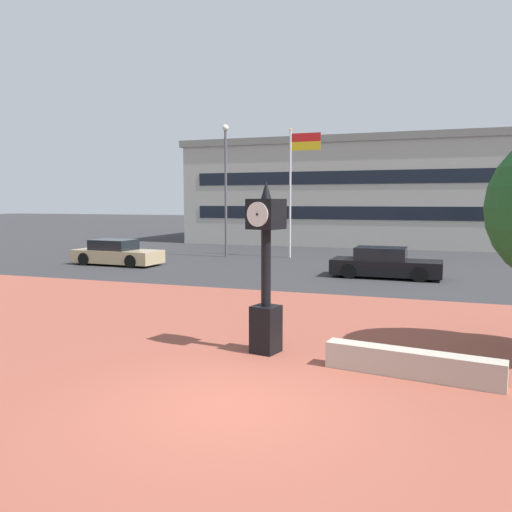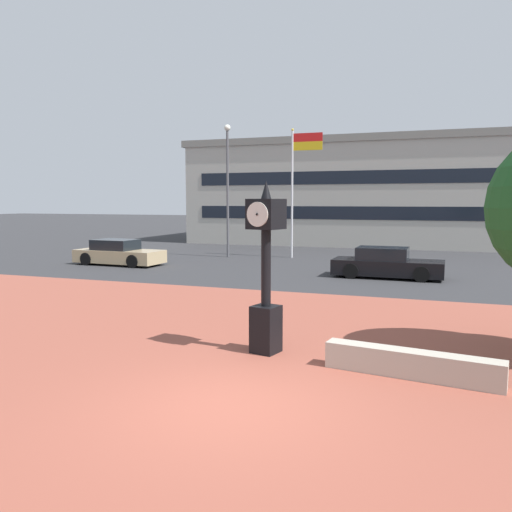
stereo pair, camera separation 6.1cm
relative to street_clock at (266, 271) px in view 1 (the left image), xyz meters
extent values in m
plane|color=#2D2D30|center=(0.39, -2.98, -1.77)|extent=(200.00, 200.00, 0.00)
cube|color=brown|center=(0.39, 0.17, -1.76)|extent=(44.00, 14.31, 0.01)
cube|color=#ADA393|center=(3.02, -0.61, -1.52)|extent=(3.22, 0.87, 0.50)
cube|color=black|center=(0.00, 0.00, -1.26)|extent=(0.63, 0.63, 1.01)
cylinder|color=black|center=(0.00, 0.00, 0.06)|extent=(0.21, 0.21, 1.63)
cube|color=black|center=(0.00, 0.00, 1.19)|extent=(0.76, 0.76, 0.63)
cylinder|color=silver|center=(0.08, 0.32, 1.19)|extent=(0.50, 0.15, 0.50)
sphere|color=black|center=(0.08, 0.34, 1.19)|extent=(0.05, 0.05, 0.05)
cylinder|color=silver|center=(-0.08, -0.32, 1.19)|extent=(0.50, 0.15, 0.50)
sphere|color=black|center=(-0.08, -0.34, 1.19)|extent=(0.05, 0.05, 0.05)
cone|color=black|center=(0.00, 0.00, 1.69)|extent=(0.22, 0.22, 0.38)
cube|color=tan|center=(-11.93, 12.13, -1.33)|extent=(4.59, 1.98, 0.64)
cube|color=black|center=(-12.15, 12.14, -0.77)|extent=(2.14, 1.62, 0.56)
cylinder|color=black|center=(-10.49, 12.89, -1.45)|extent=(0.65, 0.25, 0.64)
cylinder|color=black|center=(-10.57, 11.24, -1.45)|extent=(0.65, 0.25, 0.64)
cylinder|color=black|center=(-13.29, 13.02, -1.45)|extent=(0.65, 0.25, 0.64)
cylinder|color=black|center=(-13.36, 11.36, -1.45)|extent=(0.65, 0.25, 0.64)
cube|color=black|center=(1.36, 12.09, -1.33)|extent=(4.56, 1.80, 0.64)
cube|color=black|center=(1.13, 12.09, -0.77)|extent=(2.11, 1.52, 0.56)
cylinder|color=black|center=(2.77, 12.87, -1.45)|extent=(0.64, 0.23, 0.64)
cylinder|color=black|center=(2.75, 11.26, -1.45)|extent=(0.64, 0.23, 0.64)
cylinder|color=black|center=(-0.03, 12.91, -1.45)|extent=(0.64, 0.23, 0.64)
cylinder|color=black|center=(-0.06, 11.30, -1.45)|extent=(0.64, 0.23, 0.64)
cylinder|color=silver|center=(-4.61, 18.34, 1.80)|extent=(0.12, 0.12, 7.13)
sphere|color=gold|center=(-4.61, 18.34, 5.42)|extent=(0.14, 0.14, 0.14)
cube|color=red|center=(-3.72, 18.34, 4.97)|extent=(1.65, 0.02, 0.47)
cube|color=gold|center=(-3.72, 18.34, 4.50)|extent=(1.65, 0.02, 0.47)
cube|color=#B2ADA3|center=(-1.55, 31.50, 1.85)|extent=(26.84, 12.13, 7.22)
cube|color=gray|center=(-1.55, 31.50, 5.71)|extent=(27.38, 12.37, 0.50)
cube|color=black|center=(-1.55, 25.41, 0.64)|extent=(24.16, 0.04, 0.90)
cube|color=black|center=(-1.55, 25.41, 3.05)|extent=(24.16, 0.04, 0.90)
cylinder|color=#4C4C51|center=(-8.14, 17.34, 1.82)|extent=(0.14, 0.14, 7.18)
sphere|color=white|center=(-8.14, 17.34, 5.56)|extent=(0.36, 0.36, 0.36)
camera|label=1|loc=(3.41, -10.35, 1.46)|focal=36.63mm
camera|label=2|loc=(3.47, -10.33, 1.46)|focal=36.63mm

